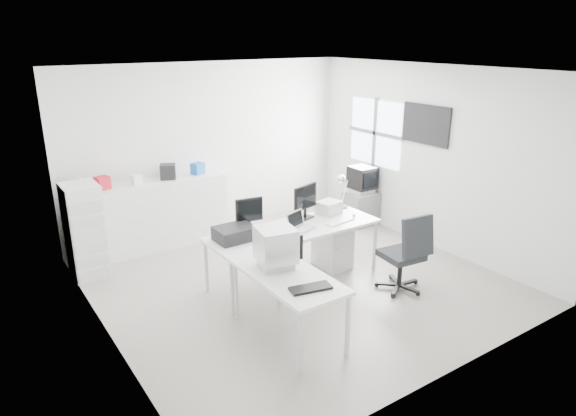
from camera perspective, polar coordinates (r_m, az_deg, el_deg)
floor at (r=7.10m, az=0.92°, el=-8.10°), size 5.00×5.00×0.01m
ceiling at (r=6.34m, az=1.05°, el=15.08°), size 5.00×5.00×0.01m
back_wall at (r=8.69m, az=-8.60°, el=6.57°), size 5.00×0.02×2.80m
left_wall at (r=5.60m, az=-20.46°, el=-1.32°), size 0.02×5.00×2.80m
right_wall at (r=8.23m, az=15.43°, el=5.43°), size 0.02×5.00×2.80m
window at (r=8.98m, az=9.66°, el=8.23°), size 0.02×1.20×1.10m
wall_picture at (r=8.18m, az=15.07°, el=8.96°), size 0.04×0.90×0.60m
main_desk at (r=6.99m, az=0.75°, el=-5.15°), size 2.40×0.80×0.75m
side_desk at (r=5.75m, az=0.05°, el=-10.79°), size 0.70×1.40×0.75m
drawer_pedestal at (r=7.44m, az=4.96°, el=-4.29°), size 0.40×0.50×0.60m
inkjet_printer at (r=6.48m, az=-5.93°, el=-2.81°), size 0.49×0.38×0.17m
lcd_monitor_small at (r=6.69m, az=-4.33°, el=-0.74°), size 0.39×0.26×0.46m
lcd_monitor_large at (r=7.15m, az=1.93°, el=0.64°), size 0.48×0.29×0.47m
laptop at (r=6.76m, az=1.60°, el=-1.66°), size 0.38×0.38×0.20m
white_keyboard at (r=7.10m, az=5.76°, el=-1.49°), size 0.46×0.21×0.02m
white_mouse at (r=7.31m, az=7.33°, el=-0.79°), size 0.05×0.05×0.05m
laser_printer at (r=7.40m, az=4.56°, el=0.07°), size 0.36×0.33×0.18m
desk_lamp at (r=7.63m, az=6.26°, el=1.60°), size 0.15×0.15×0.43m
crt_monitor at (r=5.65m, az=-1.38°, el=-4.20°), size 0.52×0.52×0.51m
black_keyboard at (r=5.27m, az=2.52°, el=-8.88°), size 0.46×0.26×0.03m
office_chair at (r=6.83m, az=12.49°, el=-4.72°), size 0.69×0.69×1.08m
tv_cabinet at (r=9.12m, az=8.12°, el=-0.02°), size 0.54×0.44×0.59m
crt_tv at (r=8.97m, az=8.27°, el=3.11°), size 0.50×0.48×0.45m
sideboard at (r=8.29m, az=-14.15°, el=-0.60°), size 2.14×0.54×1.07m
clutter_box_a at (r=7.89m, az=-19.94°, el=2.64°), size 0.23×0.21×0.19m
clutter_box_b at (r=8.03m, az=-16.49°, el=3.08°), size 0.16×0.14×0.14m
clutter_box_c at (r=8.17m, az=-13.20°, el=3.96°), size 0.29×0.28×0.23m
clutter_box_d at (r=8.36m, az=-10.00°, el=4.34°), size 0.22×0.21×0.18m
clutter_bottle at (r=7.87m, az=-22.12°, el=2.44°), size 0.07×0.07×0.22m
filing_cabinet at (r=7.54m, az=-21.65°, el=-2.37°), size 0.46×0.55×1.32m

